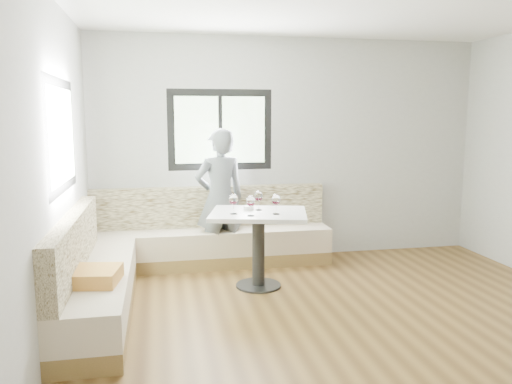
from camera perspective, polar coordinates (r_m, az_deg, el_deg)
The scene contains 9 objects.
room at distance 4.13m, azimuth 11.55°, elevation 2.83°, with size 5.01×5.01×2.81m.
banquette at distance 5.54m, azimuth -10.00°, elevation -7.04°, with size 2.90×2.80×0.95m.
table at distance 5.31m, azimuth 0.28°, elevation -4.46°, with size 1.15×0.99×0.82m.
person at distance 6.00m, azimuth -4.15°, elevation -0.76°, with size 0.61×0.40×1.68m, color slate.
olive_ramekin at distance 5.38m, azimuth -0.85°, elevation -1.82°, with size 0.11×0.11×0.04m.
wine_glass_a at distance 5.13m, azimuth -2.59°, elevation -0.92°, with size 0.09×0.09×0.21m.
wine_glass_b at distance 5.02m, azimuth -0.59°, elevation -1.11°, with size 0.09×0.09×0.21m.
wine_glass_c at distance 5.12m, azimuth 2.31°, elevation -0.93°, with size 0.09×0.09×0.21m.
wine_glass_d at distance 5.34m, azimuth 0.29°, elevation -0.53°, with size 0.09×0.09×0.21m.
Camera 1 is at (-1.66, -3.71, 1.82)m, focal length 35.00 mm.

